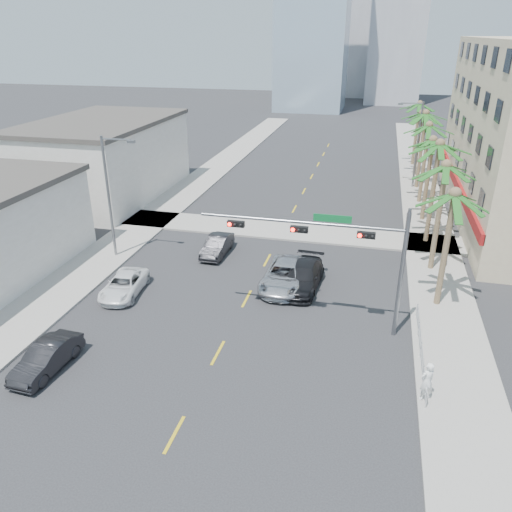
{
  "coord_description": "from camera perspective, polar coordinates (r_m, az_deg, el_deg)",
  "views": [
    {
      "loc": [
        7.11,
        -16.73,
        15.45
      ],
      "look_at": [
        0.85,
        9.01,
        3.5
      ],
      "focal_mm": 35.0,
      "sensor_mm": 36.0,
      "label": 1
    }
  ],
  "objects": [
    {
      "name": "palm_tree_4",
      "position": [
        50.37,
        19.18,
        13.83
      ],
      "size": [
        4.8,
        4.8,
        8.16
      ],
      "color": "brown",
      "rests_on": "ground"
    },
    {
      "name": "palm_tree_2",
      "position": [
        40.13,
        20.27,
        11.8
      ],
      "size": [
        4.8,
        4.8,
        8.52
      ],
      "color": "brown",
      "rests_on": "ground"
    },
    {
      "name": "palm_tree_1",
      "position": [
        35.15,
        20.92,
        9.52
      ],
      "size": [
        4.8,
        4.8,
        8.16
      ],
      "color": "brown",
      "rests_on": "ground"
    },
    {
      "name": "tower_far_center",
      "position": [
        142.2,
        10.69,
        26.15
      ],
      "size": [
        16.0,
        16.0,
        42.0
      ],
      "primitive_type": "cube",
      "color": "#ADADB2",
      "rests_on": "ground"
    },
    {
      "name": "sidewalk_left",
      "position": [
        44.17,
        -12.96,
        3.27
      ],
      "size": [
        4.0,
        120.0,
        0.15
      ],
      "primitive_type": "cube",
      "color": "gray",
      "rests_on": "ground"
    },
    {
      "name": "palm_tree_0",
      "position": [
        30.26,
        21.77,
        6.48
      ],
      "size": [
        4.8,
        4.8,
        7.8
      ],
      "color": "brown",
      "rests_on": "ground"
    },
    {
      "name": "palm_tree_7",
      "position": [
        65.77,
        18.22,
        16.14
      ],
      "size": [
        4.8,
        4.8,
        8.16
      ],
      "color": "brown",
      "rests_on": "ground"
    },
    {
      "name": "sidewalk_cross",
      "position": [
        42.27,
        3.05,
        2.92
      ],
      "size": [
        80.0,
        4.0,
        0.15
      ],
      "primitive_type": "cube",
      "color": "gray",
      "rests_on": "ground"
    },
    {
      "name": "building_left_far",
      "position": [
        53.38,
        -16.93,
        10.43
      ],
      "size": [
        11.0,
        18.0,
        7.2
      ],
      "primitive_type": "cube",
      "color": "beige",
      "rests_on": "ground"
    },
    {
      "name": "car_parked_mid",
      "position": [
        27.25,
        -22.81,
        -10.67
      ],
      "size": [
        1.73,
        4.34,
        1.41
      ],
      "primitive_type": "imported",
      "rotation": [
        0.0,
        0.0,
        -0.06
      ],
      "color": "black",
      "rests_on": "ground"
    },
    {
      "name": "traffic_signal_mast",
      "position": [
        26.81,
        9.76,
        1.12
      ],
      "size": [
        11.12,
        0.54,
        7.2
      ],
      "color": "slate",
      "rests_on": "ground"
    },
    {
      "name": "palm_tree_5",
      "position": [
        55.45,
        18.85,
        15.1
      ],
      "size": [
        4.8,
        4.8,
        8.52
      ],
      "color": "brown",
      "rests_on": "ground"
    },
    {
      "name": "streetlight_right",
      "position": [
        55.84,
        17.84,
        12.43
      ],
      "size": [
        2.55,
        0.25,
        9.0
      ],
      "color": "slate",
      "rests_on": "ground"
    },
    {
      "name": "streetlight_left",
      "position": [
        37.15,
        -16.27,
        7.06
      ],
      "size": [
        2.55,
        0.25,
        9.0
      ],
      "color": "slate",
      "rests_on": "ground"
    },
    {
      "name": "car_lane_left",
      "position": [
        37.74,
        -4.47,
        1.2
      ],
      "size": [
        1.54,
        4.28,
        1.4
      ],
      "primitive_type": "imported",
      "rotation": [
        0.0,
        0.0,
        -0.01
      ],
      "color": "black",
      "rests_on": "ground"
    },
    {
      "name": "palm_tree_3",
      "position": [
        45.33,
        19.57,
        12.29
      ],
      "size": [
        4.8,
        4.8,
        7.8
      ],
      "color": "brown",
      "rests_on": "ground"
    },
    {
      "name": "palm_tree_6",
      "position": [
        60.68,
        18.44,
        15.18
      ],
      "size": [
        4.8,
        4.8,
        7.8
      ],
      "color": "brown",
      "rests_on": "ground"
    },
    {
      "name": "car_lane_right",
      "position": [
        32.83,
        5.37,
        -2.37
      ],
      "size": [
        2.51,
        5.52,
        1.57
      ],
      "primitive_type": "imported",
      "rotation": [
        0.0,
        0.0,
        -0.06
      ],
      "color": "black",
      "rests_on": "ground"
    },
    {
      "name": "car_lane_center",
      "position": [
        32.89,
        3.29,
        -2.22
      ],
      "size": [
        2.75,
        5.76,
        1.59
      ],
      "primitive_type": "imported",
      "rotation": [
        0.0,
        0.0,
        -0.02
      ],
      "color": "silver",
      "rests_on": "ground"
    },
    {
      "name": "ground",
      "position": [
        23.86,
        -7.42,
        -16.33
      ],
      "size": [
        260.0,
        260.0,
        0.0
      ],
      "primitive_type": "plane",
      "color": "#262628",
      "rests_on": "ground"
    },
    {
      "name": "sidewalk_right",
      "position": [
        40.12,
        19.56,
        0.27
      ],
      "size": [
        4.0,
        120.0,
        0.15
      ],
      "primitive_type": "cube",
      "color": "gray",
      "rests_on": "ground"
    },
    {
      "name": "car_parked_far",
      "position": [
        33.06,
        -14.85,
        -3.22
      ],
      "size": [
        2.56,
        4.76,
        1.27
      ],
      "primitive_type": "imported",
      "rotation": [
        0.0,
        0.0,
        0.1
      ],
      "color": "white",
      "rests_on": "ground"
    },
    {
      "name": "pedestrian",
      "position": [
        24.31,
        18.94,
        -13.37
      ],
      "size": [
        0.85,
        0.79,
        1.96
      ],
      "primitive_type": "imported",
      "rotation": [
        0.0,
        0.0,
        3.74
      ],
      "color": "white",
      "rests_on": "sidewalk_right"
    },
    {
      "name": "guardrail",
      "position": [
        27.3,
        18.36,
        -9.91
      ],
      "size": [
        0.08,
        8.08,
        1.0
      ],
      "color": "silver",
      "rests_on": "ground"
    }
  ]
}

